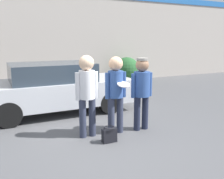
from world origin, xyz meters
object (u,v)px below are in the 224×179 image
Objects in this scene: person_left at (87,89)px; shrub at (127,70)px; person_middle_with_frisbee at (116,88)px; handbag at (109,135)px; person_right at (142,87)px; parked_car_near at (55,87)px.

shrub is at bearing 54.05° from person_left.
person_left is 1.02× the size of person_middle_with_frisbee.
person_left is 5.37× the size of handbag.
person_middle_with_frisbee is 1.03m from handbag.
person_right is 0.39× the size of parked_car_near.
handbag is at bearing -80.28° from parked_car_near.
handbag is at bearing -59.98° from person_left.
person_left is 1.07m from handbag.
person_right is at bearing 20.05° from handbag.
parked_car_near reaches higher than handbag.
handbag is at bearing -159.95° from person_right.
handbag is (0.47, -2.72, -0.57)m from parked_car_near.
parked_car_near is 13.18× the size of handbag.
person_right is (0.64, -0.05, -0.01)m from person_middle_with_frisbee.
person_right is 5.11× the size of handbag.
shrub is (4.48, 3.72, -0.10)m from parked_car_near.
parked_car_near is at bearing 109.62° from person_middle_with_frisbee.
parked_car_near is at bearing 94.57° from person_left.
person_right is at bearing -4.70° from person_middle_with_frisbee.
person_left reaches higher than person_right.
handbag is (-0.35, -0.42, -0.87)m from person_middle_with_frisbee.
shrub is at bearing 39.68° from parked_car_near.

